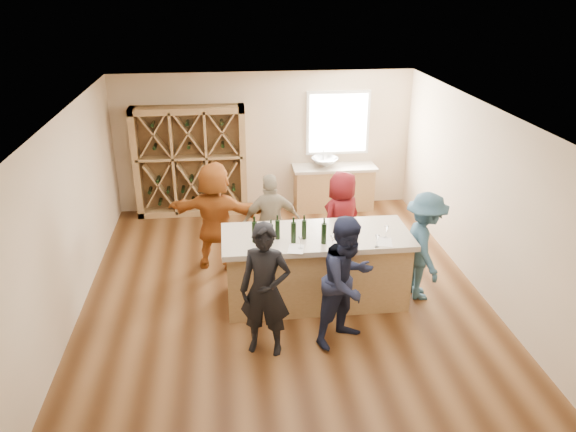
{
  "coord_description": "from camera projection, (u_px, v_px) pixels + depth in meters",
  "views": [
    {
      "loc": [
        -0.79,
        -7.55,
        4.49
      ],
      "look_at": [
        0.1,
        0.2,
        1.15
      ],
      "focal_mm": 35.0,
      "sensor_mm": 36.0,
      "label": 1
    }
  ],
  "objects": [
    {
      "name": "wine_glass_c",
      "position": [
        377.0,
        241.0,
        7.64
      ],
      "size": [
        0.07,
        0.07,
        0.17
      ],
      "primitive_type": "cone",
      "rotation": [
        0.0,
        0.0,
        0.03
      ],
      "color": "white",
      "rests_on": "tasting_counter_top"
    },
    {
      "name": "sink",
      "position": [
        325.0,
        162.0,
        11.4
      ],
      "size": [
        0.54,
        0.54,
        0.19
      ],
      "primitive_type": "imported",
      "color": "silver",
      "rests_on": "back_counter_top"
    },
    {
      "name": "faucet",
      "position": [
        323.0,
        157.0,
        11.54
      ],
      "size": [
        0.02,
        0.02,
        0.3
      ],
      "primitive_type": "cylinder",
      "color": "silver",
      "rests_on": "back_counter_top"
    },
    {
      "name": "back_counter_top",
      "position": [
        334.0,
        168.0,
        11.47
      ],
      "size": [
        1.7,
        0.62,
        0.06
      ],
      "primitive_type": "cube",
      "color": "#B7A995",
      "rests_on": "back_counter_base"
    },
    {
      "name": "wine_glass_b",
      "position": [
        333.0,
        242.0,
        7.6
      ],
      "size": [
        0.09,
        0.09,
        0.19
      ],
      "primitive_type": "cone",
      "rotation": [
        0.0,
        0.0,
        0.26
      ],
      "color": "white",
      "rests_on": "tasting_counter_top"
    },
    {
      "name": "person_far_left",
      "position": [
        216.0,
        216.0,
        9.11
      ],
      "size": [
        1.79,
        1.02,
        1.82
      ],
      "primitive_type": "imported",
      "rotation": [
        0.0,
        0.0,
        2.88
      ],
      "color": "#994C19",
      "rests_on": "floor"
    },
    {
      "name": "window_frame",
      "position": [
        338.0,
        123.0,
        11.39
      ],
      "size": [
        1.3,
        0.06,
        1.3
      ],
      "primitive_type": "cube",
      "color": "white",
      "rests_on": "wall_back"
    },
    {
      "name": "wine_glass_d",
      "position": [
        346.0,
        232.0,
        7.93
      ],
      "size": [
        0.08,
        0.08,
        0.17
      ],
      "primitive_type": "cone",
      "rotation": [
        0.0,
        0.0,
        -0.3
      ],
      "color": "white",
      "rests_on": "tasting_counter_top"
    },
    {
      "name": "person_near_right",
      "position": [
        348.0,
        281.0,
        7.2
      ],
      "size": [
        0.98,
        0.88,
        1.78
      ],
      "primitive_type": "imported",
      "rotation": [
        0.0,
        0.0,
        0.6
      ],
      "color": "#191E38",
      "rests_on": "floor"
    },
    {
      "name": "tasting_counter_top",
      "position": [
        316.0,
        237.0,
        8.07
      ],
      "size": [
        2.72,
        1.12,
        0.08
      ],
      "primitive_type": "cube",
      "color": "#B7A995",
      "rests_on": "tasting_counter_base"
    },
    {
      "name": "wall_front",
      "position": [
        325.0,
        356.0,
        4.96
      ],
      "size": [
        6.0,
        0.1,
        2.8
      ],
      "primitive_type": "cube",
      "color": "beige",
      "rests_on": "ground"
    },
    {
      "name": "person_far_mid",
      "position": [
        271.0,
        223.0,
        9.07
      ],
      "size": [
        1.0,
        0.57,
        1.64
      ],
      "primitive_type": "imported",
      "rotation": [
        0.0,
        0.0,
        3.22
      ],
      "color": "gray",
      "rests_on": "floor"
    },
    {
      "name": "wine_bottle_a",
      "position": [
        255.0,
        232.0,
        7.77
      ],
      "size": [
        0.08,
        0.08,
        0.3
      ],
      "primitive_type": "cylinder",
      "rotation": [
        0.0,
        0.0,
        -0.05
      ],
      "color": "black",
      "rests_on": "tasting_counter_top"
    },
    {
      "name": "wine_bottle_c",
      "position": [
        278.0,
        230.0,
        7.86
      ],
      "size": [
        0.09,
        0.09,
        0.28
      ],
      "primitive_type": "cylinder",
      "rotation": [
        0.0,
        0.0,
        -0.42
      ],
      "color": "black",
      "rests_on": "tasting_counter_top"
    },
    {
      "name": "wall_right",
      "position": [
        482.0,
        197.0,
        8.52
      ],
      "size": [
        0.1,
        7.0,
        2.8
      ],
      "primitive_type": "cube",
      "color": "beige",
      "rests_on": "ground"
    },
    {
      "name": "wine_bottle_d",
      "position": [
        293.0,
        233.0,
        7.75
      ],
      "size": [
        0.08,
        0.08,
        0.3
      ],
      "primitive_type": "cylinder",
      "rotation": [
        0.0,
        0.0,
        -0.04
      ],
      "color": "black",
      "rests_on": "tasting_counter_top"
    },
    {
      "name": "back_counter_base",
      "position": [
        334.0,
        189.0,
        11.65
      ],
      "size": [
        1.6,
        0.58,
        0.86
      ],
      "primitive_type": "cube",
      "color": "#9B784A",
      "rests_on": "floor"
    },
    {
      "name": "tasting_menu_b",
      "position": [
        335.0,
        245.0,
        7.73
      ],
      "size": [
        0.22,
        0.28,
        0.0
      ],
      "primitive_type": "cube",
      "rotation": [
        0.0,
        0.0,
        0.11
      ],
      "color": "white",
      "rests_on": "tasting_counter_top"
    },
    {
      "name": "person_server",
      "position": [
        424.0,
        246.0,
        8.26
      ],
      "size": [
        0.57,
        1.11,
        1.66
      ],
      "primitive_type": "imported",
      "rotation": [
        0.0,
        0.0,
        1.5
      ],
      "color": "#335972",
      "rests_on": "floor"
    },
    {
      "name": "wine_bottle_b",
      "position": [
        271.0,
        234.0,
        7.74
      ],
      "size": [
        0.07,
        0.07,
        0.27
      ],
      "primitive_type": "cylinder",
      "rotation": [
        0.0,
        0.0,
        -0.02
      ],
      "color": "black",
      "rests_on": "tasting_counter_top"
    },
    {
      "name": "ceiling",
      "position": [
        282.0,
        107.0,
        7.63
      ],
      "size": [
        6.0,
        7.0,
        0.1
      ],
      "primitive_type": "cube",
      "color": "white",
      "rests_on": "ground"
    },
    {
      "name": "wall_left",
      "position": [
        67.0,
        215.0,
        7.88
      ],
      "size": [
        0.1,
        7.0,
        2.8
      ],
      "primitive_type": "cube",
      "color": "beige",
      "rests_on": "ground"
    },
    {
      "name": "tasting_counter_base",
      "position": [
        316.0,
        270.0,
        8.28
      ],
      "size": [
        2.6,
        1.0,
        1.0
      ],
      "primitive_type": "cube",
      "color": "#9B784A",
      "rests_on": "floor"
    },
    {
      "name": "window_pane",
      "position": [
        338.0,
        123.0,
        11.36
      ],
      "size": [
        1.18,
        0.01,
        1.18
      ],
      "primitive_type": "cube",
      "color": "white",
      "rests_on": "wall_back"
    },
    {
      "name": "floor",
      "position": [
        283.0,
        292.0,
        8.77
      ],
      "size": [
        6.0,
        7.0,
        0.1
      ],
      "primitive_type": "cube",
      "color": "brown",
      "rests_on": "ground"
    },
    {
      "name": "wine_bottle_e",
      "position": [
        304.0,
        230.0,
        7.87
      ],
      "size": [
        0.09,
        0.09,
        0.28
      ],
      "primitive_type": "cylinder",
      "rotation": [
        0.0,
        0.0,
        0.33
      ],
      "color": "black",
      "rests_on": "tasting_counter_top"
    },
    {
      "name": "tasting_menu_c",
      "position": [
        384.0,
        242.0,
        7.82
      ],
      "size": [
        0.27,
        0.33,
        0.0
      ],
      "primitive_type": "cube",
      "rotation": [
        0.0,
        0.0,
        -0.23
      ],
      "color": "white",
      "rests_on": "tasting_counter_top"
    },
    {
      "name": "person_near_left",
      "position": [
        265.0,
        290.0,
        6.99
      ],
      "size": [
        0.76,
        0.64,
        1.78
      ],
      "primitive_type": "imported",
      "rotation": [
        0.0,
        0.0,
        -0.29
      ],
      "color": "black",
      "rests_on": "floor"
    },
    {
      "name": "wine_glass_a",
      "position": [
        300.0,
        243.0,
        7.6
      ],
      "size": [
        0.07,
        0.07,
        0.17
      ],
      "primitive_type": "cone",
      "rotation": [
        0.0,
        0.0,
        0.15
      ],
      "color": "white",
      "rests_on": "tasting_counter_top"
    },
    {
      "name": "wine_rack",
      "position": [
        190.0,
        162.0,
        11.15
      ],
      "size": [
        2.2,
        0.45,
        2.2
      ],
      "primitive_type": "cube",
      "color": "#9B784A",
      "rests_on": "floor"
    },
    {
      "name": "wine_bottle_f",
      "position": [
        324.0,
        233.0,
        7.72
      ],
      "size": [
        0.07,
        0.07,
        0.3
      ],
      "primitive_type": "cylinder",
      "color": "black",
      "rests_on": "tasting_counter_top"
    },
    {
      "name": "tasting_menu_a",
      "position": [
        296.0,
        249.0,
        7.62
      ],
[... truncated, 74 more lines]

